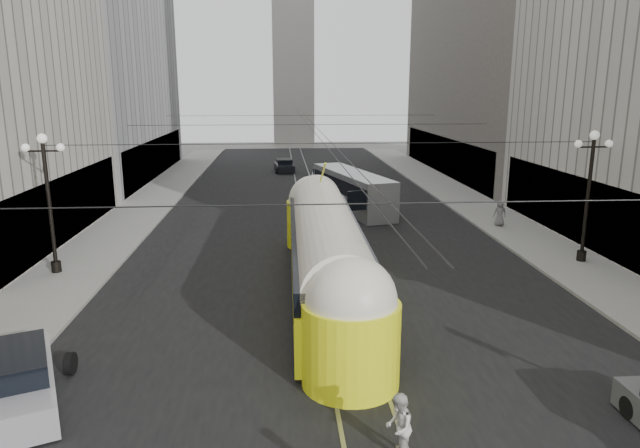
{
  "coord_description": "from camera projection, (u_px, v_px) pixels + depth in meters",
  "views": [
    {
      "loc": [
        -2.18,
        -8.01,
        8.43
      ],
      "look_at": [
        -0.61,
        14.16,
        3.14
      ],
      "focal_mm": 32.0,
      "sensor_mm": 36.0,
      "label": 1
    }
  ],
  "objects": [
    {
      "name": "distant_tower",
      "position": [
        293.0,
        43.0,
        84.05
      ],
      "size": [
        6.0,
        6.0,
        31.36
      ],
      "color": "#B2AFA8",
      "rests_on": "ground"
    },
    {
      "name": "lamppost_left_mid",
      "position": [
        48.0,
        196.0,
        25.61
      ],
      "size": [
        1.86,
        0.44,
        6.37
      ],
      "color": "black",
      "rests_on": "sidewalk_left"
    },
    {
      "name": "road",
      "position": [
        311.0,
        208.0,
        41.41
      ],
      "size": [
        20.0,
        85.0,
        0.02
      ],
      "primitive_type": "cube",
      "color": "black",
      "rests_on": "ground"
    },
    {
      "name": "sidewalk_right",
      "position": [
        458.0,
        196.0,
        45.61
      ],
      "size": [
        4.0,
        72.0,
        0.15
      ],
      "primitive_type": "cube",
      "color": "gray",
      "rests_on": "ground"
    },
    {
      "name": "sidewalk_left",
      "position": [
        153.0,
        200.0,
        43.97
      ],
      "size": [
        4.0,
        72.0,
        0.15
      ],
      "primitive_type": "cube",
      "color": "gray",
      "rests_on": "ground"
    },
    {
      "name": "city_bus",
      "position": [
        352.0,
        189.0,
        40.53
      ],
      "size": [
        4.85,
        10.97,
        2.69
      ],
      "color": "#A4A6AA",
      "rests_on": "ground"
    },
    {
      "name": "catenary",
      "position": [
        313.0,
        127.0,
        39.08
      ],
      "size": [
        25.0,
        72.0,
        0.23
      ],
      "color": "black",
      "rests_on": "ground"
    },
    {
      "name": "sedan_white_far",
      "position": [
        321.0,
        175.0,
        53.33
      ],
      "size": [
        2.12,
        4.3,
        1.31
      ],
      "color": "silver",
      "rests_on": "ground"
    },
    {
      "name": "streetcar",
      "position": [
        326.0,
        250.0,
        23.6
      ],
      "size": [
        3.07,
        17.99,
        3.95
      ],
      "color": "#EDF515",
      "rests_on": "ground"
    },
    {
      "name": "lamppost_right_mid",
      "position": [
        589.0,
        189.0,
        27.33
      ],
      "size": [
        1.86,
        0.44,
        6.37
      ],
      "color": "black",
      "rests_on": "sidewalk_right"
    },
    {
      "name": "pedestrian_sidewalk_right",
      "position": [
        500.0,
        213.0,
        35.14
      ],
      "size": [
        0.82,
        0.55,
        1.59
      ],
      "primitive_type": "imported",
      "rotation": [
        0.0,
        0.0,
        3.04
      ],
      "color": "slate",
      "rests_on": "sidewalk_right"
    },
    {
      "name": "rail_right",
      "position": [
        321.0,
        208.0,
        41.46
      ],
      "size": [
        0.12,
        85.0,
        0.04
      ],
      "primitive_type": "cube",
      "color": "gray",
      "rests_on": "ground"
    },
    {
      "name": "building_left_far",
      "position": [
        81.0,
        22.0,
        51.77
      ],
      "size": [
        12.6,
        28.6,
        28.6
      ],
      "color": "#999999",
      "rests_on": "ground"
    },
    {
      "name": "rail_left",
      "position": [
        300.0,
        208.0,
        41.36
      ],
      "size": [
        0.12,
        85.0,
        0.04
      ],
      "primitive_type": "cube",
      "color": "gray",
      "rests_on": "ground"
    },
    {
      "name": "sedan_silver",
      "position": [
        13.0,
        381.0,
        15.43
      ],
      "size": [
        3.77,
        5.28,
        1.54
      ],
      "color": "#BCBCC1",
      "rests_on": "ground"
    },
    {
      "name": "sedan_dark_far",
      "position": [
        284.0,
        166.0,
        59.31
      ],
      "size": [
        2.17,
        4.36,
        1.33
      ],
      "color": "black",
      "rests_on": "ground"
    },
    {
      "name": "building_right_far",
      "position": [
        511.0,
        3.0,
        54.05
      ],
      "size": [
        12.6,
        32.6,
        32.6
      ],
      "color": "#514C47",
      "rests_on": "ground"
    },
    {
      "name": "pedestrian_crossing_b",
      "position": [
        399.0,
        427.0,
        13.16
      ],
      "size": [
        0.82,
        0.94,
        1.63
      ],
      "primitive_type": "imported",
      "rotation": [
        0.0,
        0.0,
        -1.86
      ],
      "color": "beige",
      "rests_on": "ground"
    }
  ]
}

